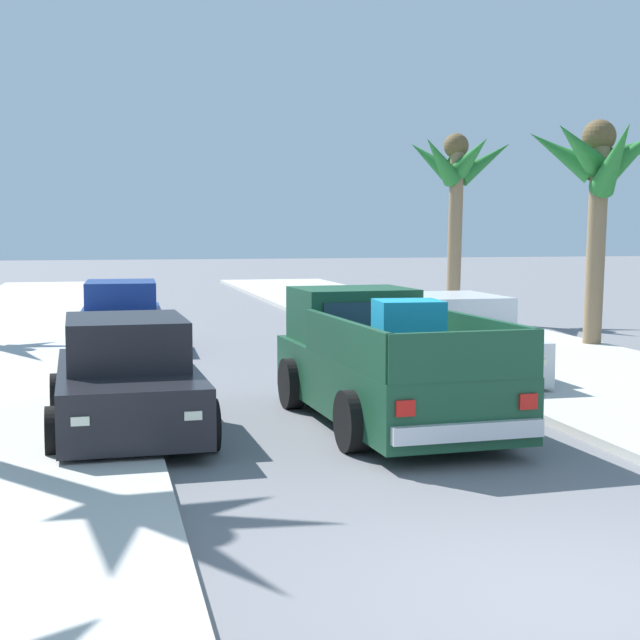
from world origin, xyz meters
The scene contains 10 objects.
ground_plane centered at (0.00, 0.00, 0.00)m, with size 160.00×160.00×0.00m, color slate.
sidewalk_right centered at (5.24, 12.00, 0.06)m, with size 5.17×60.00×0.12m, color beige.
curb_left centered at (-4.05, 12.00, 0.05)m, with size 0.16×60.00×0.10m, color silver.
curb_right centered at (4.05, 12.00, 0.05)m, with size 0.16×60.00×0.10m, color silver.
pickup_truck centered at (0.51, 6.38, 0.80)m, with size 2.41×5.30×1.80m.
car_left_near centered at (-2.88, 15.40, 0.71)m, with size 2.13×4.31×1.54m.
car_right_near centered at (-3.00, 6.47, 0.71)m, with size 2.11×4.30×1.54m.
car_left_mid centered at (2.78, 9.54, 0.71)m, with size 2.04×4.27×1.54m.
palm_tree_right_fore centered at (7.49, 13.05, 4.11)m, with size 3.76×4.02×5.12m.
palm_tree_right_mid centered at (6.79, 19.78, 4.29)m, with size 3.35×3.03×5.46m.
Camera 1 is at (-3.31, -6.14, 2.69)m, focal length 53.02 mm.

